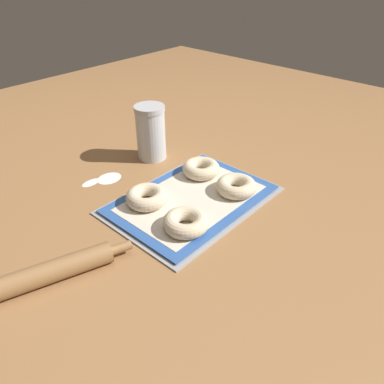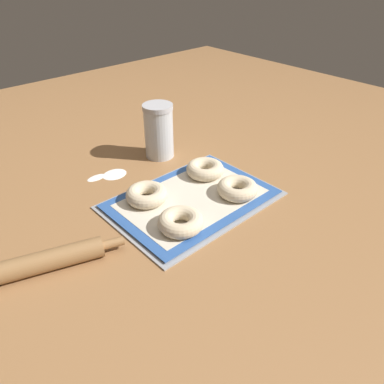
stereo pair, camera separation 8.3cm
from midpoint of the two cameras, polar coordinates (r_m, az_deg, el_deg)
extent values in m
plane|color=olive|center=(1.07, -1.32, -1.45)|extent=(2.80, 2.80, 0.00)
cube|color=#93969B|center=(1.06, -2.23, -1.26)|extent=(0.46, 0.33, 0.01)
cube|color=#2D569E|center=(1.06, -2.24, -1.02)|extent=(0.44, 0.30, 0.00)
cube|color=beige|center=(1.06, -2.24, -1.01)|extent=(0.39, 0.25, 0.00)
torus|color=beige|center=(0.94, -3.48, -4.70)|extent=(0.12, 0.12, 0.04)
torus|color=beige|center=(1.08, 4.57, 0.85)|extent=(0.12, 0.12, 0.04)
torus|color=beige|center=(1.04, -9.17, -0.81)|extent=(0.12, 0.12, 0.04)
torus|color=beige|center=(1.16, -0.67, 3.55)|extent=(0.12, 0.12, 0.04)
cylinder|color=silver|center=(1.27, -8.17, 8.59)|extent=(0.10, 0.10, 0.17)
cylinder|color=#B2B2B7|center=(1.23, -8.51, 12.46)|extent=(0.10, 0.10, 0.02)
cylinder|color=olive|center=(0.89, -26.94, -12.13)|extent=(0.38, 0.17, 0.05)
cylinder|color=olive|center=(0.90, -13.46, -8.35)|extent=(0.05, 0.04, 0.02)
ellipsoid|color=white|center=(1.20, -17.09, 1.37)|extent=(0.06, 0.03, 0.00)
ellipsoid|color=white|center=(1.21, -14.46, 2.04)|extent=(0.08, 0.07, 0.00)
camera|label=1|loc=(0.04, -92.27, -1.50)|focal=35.00mm
camera|label=2|loc=(0.04, 87.73, 1.50)|focal=35.00mm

